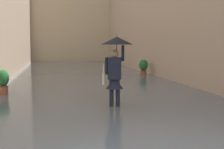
% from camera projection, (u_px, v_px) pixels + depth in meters
% --- Properties ---
extents(ground_plane, '(67.24, 67.24, 0.00)m').
position_uv_depth(ground_plane, '(84.00, 76.00, 17.44)').
color(ground_plane, slate).
extents(flood_water, '(8.43, 32.90, 0.06)m').
position_uv_depth(flood_water, '(84.00, 75.00, 17.43)').
color(flood_water, slate).
rests_on(flood_water, ground_plane).
extents(building_facade_far, '(11.23, 1.80, 9.21)m').
position_uv_depth(building_facade_far, '(70.00, 16.00, 31.00)').
color(building_facade_far, beige).
rests_on(building_facade_far, ground_plane).
extents(person_wading, '(0.93, 0.93, 2.08)m').
position_uv_depth(person_wading, '(116.00, 58.00, 8.59)').
color(person_wading, '#2D2319').
rests_on(person_wading, ground_plane).
extents(potted_plant_mid_right, '(0.39, 0.39, 0.93)m').
position_uv_depth(potted_plant_mid_right, '(3.00, 82.00, 10.59)').
color(potted_plant_mid_right, '#9E563D').
rests_on(potted_plant_mid_right, ground_plane).
extents(potted_plant_near_left, '(0.50, 0.50, 0.94)m').
position_uv_depth(potted_plant_near_left, '(143.00, 67.00, 17.42)').
color(potted_plant_near_left, brown).
rests_on(potted_plant_near_left, ground_plane).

